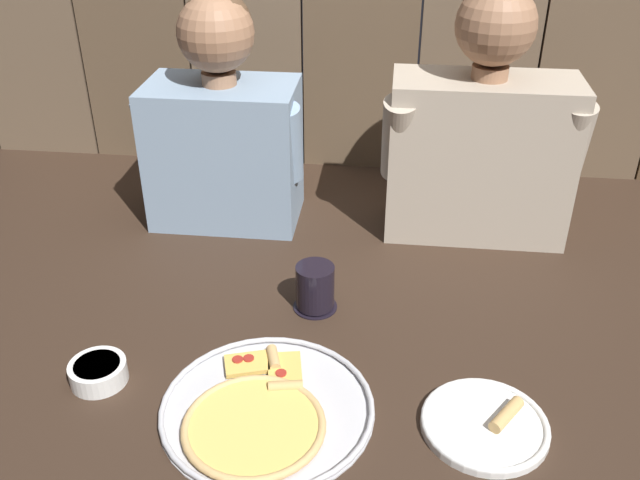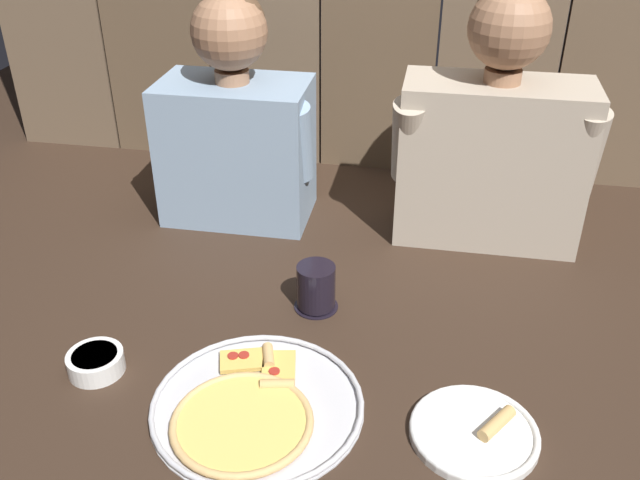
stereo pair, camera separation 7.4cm
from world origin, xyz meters
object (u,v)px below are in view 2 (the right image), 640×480
object	(u,v)px
drinking_glass	(316,288)
pizza_tray	(252,409)
diner_right	(495,133)
diner_left	(235,122)
dinner_plate	(475,432)
dipping_bowl	(96,361)

from	to	relation	value
drinking_glass	pizza_tray	bearing A→B (deg)	-99.06
pizza_tray	diner_right	distance (m)	0.83
diner_left	dinner_plate	bearing A→B (deg)	-48.77
drinking_glass	diner_right	distance (m)	0.54
drinking_glass	diner_left	xyz separation A→B (m)	(-0.26, 0.36, 0.20)
pizza_tray	drinking_glass	bearing A→B (deg)	80.94
pizza_tray	drinking_glass	xyz separation A→B (m)	(0.05, 0.32, 0.04)
dipping_bowl	diner_right	size ratio (longest dim) A/B	0.17
diner_left	pizza_tray	bearing A→B (deg)	-72.58
dipping_bowl	diner_left	bearing A→B (deg)	81.51
diner_left	diner_right	world-z (taller)	diner_right
pizza_tray	diner_left	xyz separation A→B (m)	(-0.21, 0.68, 0.24)
diner_right	drinking_glass	bearing A→B (deg)	-133.15
pizza_tray	diner_right	xyz separation A→B (m)	(0.39, 0.68, 0.25)
pizza_tray	diner_left	world-z (taller)	diner_left
pizza_tray	drinking_glass	size ratio (longest dim) A/B	3.70
dipping_bowl	drinking_glass	bearing A→B (deg)	36.28
drinking_glass	diner_left	distance (m)	0.49
dinner_plate	diner_left	xyz separation A→B (m)	(-0.58, 0.67, 0.24)
drinking_glass	diner_left	bearing A→B (deg)	125.99
dipping_bowl	diner_right	xyz separation A→B (m)	(0.70, 0.63, 0.24)
dipping_bowl	pizza_tray	bearing A→B (deg)	-10.06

